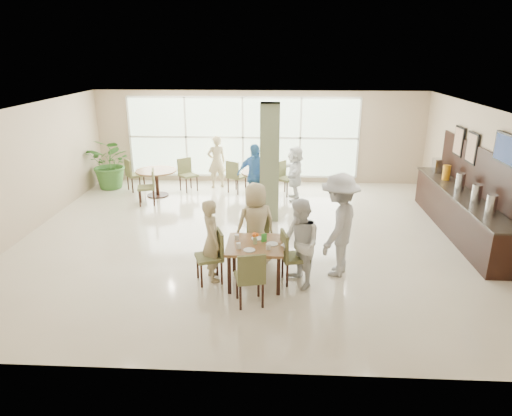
{
  "coord_description": "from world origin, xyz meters",
  "views": [
    {
      "loc": [
        0.63,
        -9.34,
        3.94
      ],
      "look_at": [
        0.2,
        -1.2,
        1.1
      ],
      "focal_mm": 32.0,
      "sensor_mm": 36.0,
      "label": 1
    }
  ],
  "objects_px": {
    "round_table_left": "(157,176)",
    "teen_left": "(212,240)",
    "teen_right": "(300,244)",
    "adult_b": "(295,173)",
    "buffet_counter": "(460,210)",
    "round_table_right": "(260,179)",
    "adult_standing": "(217,162)",
    "teen_far": "(256,224)",
    "adult_a": "(254,176)",
    "potted_plant": "(111,163)",
    "main_table": "(255,248)",
    "teen_standing": "(339,225)"
  },
  "relations": [
    {
      "from": "round_table_left",
      "to": "teen_left",
      "type": "distance_m",
      "value": 5.37
    },
    {
      "from": "teen_right",
      "to": "adult_b",
      "type": "distance_m",
      "value": 4.93
    },
    {
      "from": "buffet_counter",
      "to": "teen_left",
      "type": "relative_size",
      "value": 3.13
    },
    {
      "from": "round_table_right",
      "to": "buffet_counter",
      "type": "xyz_separation_m",
      "value": [
        4.61,
        -2.34,
        -0.0
      ]
    },
    {
      "from": "teen_left",
      "to": "adult_standing",
      "type": "distance_m",
      "value": 5.82
    },
    {
      "from": "buffet_counter",
      "to": "teen_far",
      "type": "distance_m",
      "value": 4.86
    },
    {
      "from": "adult_a",
      "to": "potted_plant",
      "type": "bearing_deg",
      "value": -177.07
    },
    {
      "from": "teen_far",
      "to": "adult_b",
      "type": "distance_m",
      "value": 4.17
    },
    {
      "from": "round_table_left",
      "to": "adult_b",
      "type": "xyz_separation_m",
      "value": [
        3.88,
        -0.12,
        0.16
      ]
    },
    {
      "from": "main_table",
      "to": "round_table_right",
      "type": "distance_m",
      "value": 4.93
    },
    {
      "from": "adult_a",
      "to": "adult_standing",
      "type": "bearing_deg",
      "value": 147.15
    },
    {
      "from": "teen_left",
      "to": "teen_right",
      "type": "distance_m",
      "value": 1.56
    },
    {
      "from": "round_table_right",
      "to": "adult_standing",
      "type": "distance_m",
      "value": 1.66
    },
    {
      "from": "round_table_left",
      "to": "potted_plant",
      "type": "relative_size",
      "value": 0.76
    },
    {
      "from": "teen_standing",
      "to": "adult_b",
      "type": "bearing_deg",
      "value": -147.65
    },
    {
      "from": "round_table_right",
      "to": "adult_a",
      "type": "distance_m",
      "value": 0.83
    },
    {
      "from": "round_table_right",
      "to": "teen_left",
      "type": "distance_m",
      "value": 4.86
    },
    {
      "from": "teen_right",
      "to": "teen_left",
      "type": "bearing_deg",
      "value": -121.63
    },
    {
      "from": "main_table",
      "to": "round_table_left",
      "type": "height_order",
      "value": "same"
    },
    {
      "from": "main_table",
      "to": "buffet_counter",
      "type": "relative_size",
      "value": 0.21
    },
    {
      "from": "teen_far",
      "to": "teen_standing",
      "type": "xyz_separation_m",
      "value": [
        1.51,
        -0.33,
        0.15
      ]
    },
    {
      "from": "teen_right",
      "to": "adult_b",
      "type": "bearing_deg",
      "value": 154.64
    },
    {
      "from": "round_table_left",
      "to": "adult_a",
      "type": "height_order",
      "value": "adult_a"
    },
    {
      "from": "round_table_left",
      "to": "round_table_right",
      "type": "xyz_separation_m",
      "value": [
        2.91,
        -0.05,
        -0.03
      ]
    },
    {
      "from": "teen_far",
      "to": "adult_a",
      "type": "bearing_deg",
      "value": -111.25
    },
    {
      "from": "teen_right",
      "to": "teen_standing",
      "type": "distance_m",
      "value": 0.89
    },
    {
      "from": "teen_standing",
      "to": "adult_b",
      "type": "height_order",
      "value": "teen_standing"
    },
    {
      "from": "potted_plant",
      "to": "adult_standing",
      "type": "xyz_separation_m",
      "value": [
        3.11,
        0.24,
        0.03
      ]
    },
    {
      "from": "buffet_counter",
      "to": "teen_left",
      "type": "distance_m",
      "value": 5.8
    },
    {
      "from": "potted_plant",
      "to": "adult_a",
      "type": "xyz_separation_m",
      "value": [
        4.33,
        -1.51,
        0.08
      ]
    },
    {
      "from": "round_table_left",
      "to": "teen_right",
      "type": "distance_m",
      "value": 6.34
    },
    {
      "from": "potted_plant",
      "to": "teen_right",
      "type": "relative_size",
      "value": 0.96
    },
    {
      "from": "teen_far",
      "to": "round_table_left",
      "type": "bearing_deg",
      "value": -79.16
    },
    {
      "from": "round_table_right",
      "to": "teen_far",
      "type": "distance_m",
      "value": 4.16
    },
    {
      "from": "teen_right",
      "to": "main_table",
      "type": "bearing_deg",
      "value": -120.04
    },
    {
      "from": "round_table_left",
      "to": "buffet_counter",
      "type": "bearing_deg",
      "value": -17.62
    },
    {
      "from": "teen_far",
      "to": "potted_plant",
      "type": "bearing_deg",
      "value": -71.91
    },
    {
      "from": "potted_plant",
      "to": "teen_standing",
      "type": "xyz_separation_m",
      "value": [
        6.05,
        -5.21,
        0.2
      ]
    },
    {
      "from": "teen_right",
      "to": "teen_standing",
      "type": "xyz_separation_m",
      "value": [
        0.71,
        0.51,
        0.16
      ]
    },
    {
      "from": "teen_far",
      "to": "teen_right",
      "type": "relative_size",
      "value": 1.02
    },
    {
      "from": "adult_b",
      "to": "buffet_counter",
      "type": "bearing_deg",
      "value": 57.23
    },
    {
      "from": "adult_a",
      "to": "adult_b",
      "type": "bearing_deg",
      "value": 55.62
    },
    {
      "from": "teen_far",
      "to": "teen_right",
      "type": "xyz_separation_m",
      "value": [
        0.81,
        -0.85,
        -0.02
      ]
    },
    {
      "from": "round_table_right",
      "to": "potted_plant",
      "type": "height_order",
      "value": "potted_plant"
    },
    {
      "from": "potted_plant",
      "to": "teen_left",
      "type": "height_order",
      "value": "potted_plant"
    },
    {
      "from": "round_table_right",
      "to": "adult_b",
      "type": "height_order",
      "value": "adult_b"
    },
    {
      "from": "main_table",
      "to": "adult_standing",
      "type": "distance_m",
      "value": 6.07
    },
    {
      "from": "teen_left",
      "to": "adult_standing",
      "type": "relative_size",
      "value": 0.96
    },
    {
      "from": "teen_far",
      "to": "adult_b",
      "type": "xyz_separation_m",
      "value": [
        0.86,
        4.08,
        -0.07
      ]
    },
    {
      "from": "adult_standing",
      "to": "adult_b",
      "type": "bearing_deg",
      "value": 131.6
    }
  ]
}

